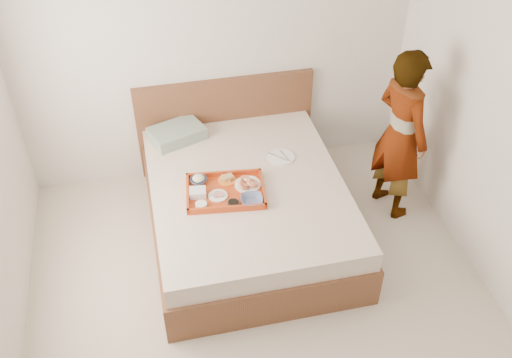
{
  "coord_description": "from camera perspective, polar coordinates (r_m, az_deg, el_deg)",
  "views": [
    {
      "loc": [
        -0.67,
        -2.52,
        3.53
      ],
      "look_at": [
        0.11,
        0.9,
        0.65
      ],
      "focal_mm": 40.57,
      "sensor_mm": 36.0,
      "label": 1
    }
  ],
  "objects": [
    {
      "name": "salad_bowl",
      "position": [
        4.67,
        -5.67,
        -0.15
      ],
      "size": [
        0.15,
        0.15,
        0.04
      ],
      "primitive_type": "imported",
      "rotation": [
        0.0,
        0.0,
        -0.12
      ],
      "color": "#1B2A4D",
      "rests_on": "tray"
    },
    {
      "name": "plastic_tub",
      "position": [
        4.55,
        -5.77,
        -1.35
      ],
      "size": [
        0.14,
        0.12,
        0.06
      ],
      "primitive_type": "cube",
      "rotation": [
        0.0,
        0.0,
        -0.12
      ],
      "color": "silver",
      "rests_on": "tray"
    },
    {
      "name": "navy_bowl_big",
      "position": [
        4.47,
        -0.42,
        -2.08
      ],
      "size": [
        0.19,
        0.19,
        0.04
      ],
      "primitive_type": "imported",
      "rotation": [
        0.0,
        0.0,
        -0.12
      ],
      "color": "#1B2A4D",
      "rests_on": "tray"
    },
    {
      "name": "pillow",
      "position": [
        5.2,
        -7.82,
        4.47
      ],
      "size": [
        0.54,
        0.45,
        0.11
      ],
      "primitive_type": "cube",
      "rotation": [
        0.0,
        0.0,
        0.35
      ],
      "color": "gray",
      "rests_on": "bed"
    },
    {
      "name": "prawn_plate",
      "position": [
        4.64,
        -0.81,
        -0.54
      ],
      "size": [
        0.24,
        0.24,
        0.01
      ],
      "primitive_type": "cylinder",
      "rotation": [
        0.0,
        0.0,
        -0.12
      ],
      "color": "white",
      "rests_on": "tray"
    },
    {
      "name": "person",
      "position": [
        4.95,
        14.05,
        4.25
      ],
      "size": [
        0.51,
        0.65,
        1.55
      ],
      "primitive_type": "imported",
      "rotation": [
        0.0,
        0.0,
        1.86
      ],
      "color": "silver",
      "rests_on": "ground"
    },
    {
      "name": "cheese_round",
      "position": [
        4.46,
        -5.42,
        -2.57
      ],
      "size": [
        0.1,
        0.1,
        0.03
      ],
      "primitive_type": "cylinder",
      "rotation": [
        0.0,
        0.0,
        -0.12
      ],
      "color": "white",
      "rests_on": "tray"
    },
    {
      "name": "meat_plate",
      "position": [
        4.54,
        -3.77,
        -1.66
      ],
      "size": [
        0.17,
        0.17,
        0.01
      ],
      "primitive_type": "cylinder",
      "rotation": [
        0.0,
        0.0,
        -0.12
      ],
      "color": "white",
      "rests_on": "tray"
    },
    {
      "name": "headboard",
      "position": [
        5.48,
        -3.0,
        5.45
      ],
      "size": [
        1.65,
        0.06,
        0.95
      ],
      "primitive_type": "cube",
      "color": "brown",
      "rests_on": "ground"
    },
    {
      "name": "dinner_plate",
      "position": [
        4.95,
        2.5,
        2.18
      ],
      "size": [
        0.31,
        0.31,
        0.01
      ],
      "primitive_type": "cylinder",
      "rotation": [
        0.0,
        0.0,
        0.43
      ],
      "color": "white",
      "rests_on": "bed"
    },
    {
      "name": "bread_plate",
      "position": [
        4.68,
        -2.86,
        -0.11
      ],
      "size": [
        0.17,
        0.17,
        0.01
      ],
      "primitive_type": "cylinder",
      "rotation": [
        0.0,
        0.0,
        -0.12
      ],
      "color": "orange",
      "rests_on": "tray"
    },
    {
      "name": "tray",
      "position": [
        4.57,
        -3.03,
        -1.19
      ],
      "size": [
        0.66,
        0.52,
        0.06
      ],
      "primitive_type": "cube",
      "rotation": [
        0.0,
        0.0,
        -0.12
      ],
      "color": "#AC4B13",
      "rests_on": "bed"
    },
    {
      "name": "ground",
      "position": [
        4.39,
        1.27,
        -14.18
      ],
      "size": [
        3.5,
        4.0,
        0.01
      ],
      "primitive_type": "cube",
      "color": "beige",
      "rests_on": "ground"
    },
    {
      "name": "bed",
      "position": [
        4.85,
        -0.84,
        -2.86
      ],
      "size": [
        1.65,
        2.0,
        0.53
      ],
      "primitive_type": "cube",
      "color": "brown",
      "rests_on": "ground"
    },
    {
      "name": "sauce_dish",
      "position": [
        4.45,
        -2.26,
        -2.44
      ],
      "size": [
        0.1,
        0.1,
        0.03
      ],
      "primitive_type": "cylinder",
      "rotation": [
        0.0,
        0.0,
        -0.12
      ],
      "color": "black",
      "rests_on": "tray"
    },
    {
      "name": "wall_back",
      "position": [
        5.08,
        -4.04,
        13.29
      ],
      "size": [
        3.5,
        0.01,
        2.6
      ],
      "primitive_type": "cube",
      "color": "silver",
      "rests_on": "ground"
    }
  ]
}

